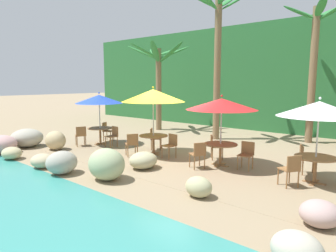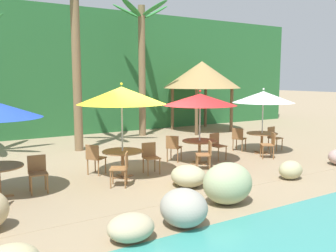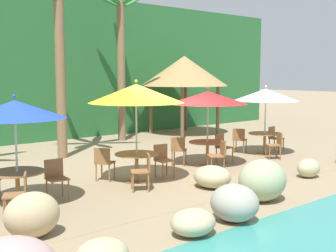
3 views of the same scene
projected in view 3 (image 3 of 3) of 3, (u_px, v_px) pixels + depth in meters
The scene contains 26 objects.
ground_plane at pixel (162, 176), 12.01m from camera, with size 120.00×120.00×0.00m, color #937F60.
terrace_deck at pixel (162, 175), 12.01m from camera, with size 18.00×5.20×0.01m.
foliage_backdrop at pixel (25, 68), 18.50m from camera, with size 28.00×2.40×6.00m.
rock_seawall at pixel (192, 200), 8.40m from camera, with size 17.12×3.16×0.90m.
umbrella_blue at pixel (15, 109), 8.95m from camera, with size 2.05×2.05×2.31m.
dining_table_blue at pixel (17, 177), 9.11m from camera, with size 1.10×1.10×0.74m.
chair_blue_seaward at pixel (56, 176), 9.68m from camera, with size 0.46×0.46×0.87m.
chair_blue_left at pixel (20, 192), 8.33m from camera, with size 0.57×0.56×0.87m.
umbrella_yellow at pixel (136, 93), 11.01m from camera, with size 2.38×2.38×2.59m.
dining_table_yellow at pixel (137, 158), 11.20m from camera, with size 1.10×1.10×0.74m.
chair_yellow_seaward at pixel (163, 158), 11.76m from camera, with size 0.46×0.47×0.87m.
chair_yellow_inland at pixel (104, 161), 11.33m from camera, with size 0.59×0.59×0.87m.
chair_yellow_left at pixel (144, 169), 10.39m from camera, with size 0.58×0.58×0.87m.
umbrella_red at pixel (208, 98), 13.00m from camera, with size 2.31×2.31×2.34m.
dining_table_red at pixel (207, 146), 13.16m from camera, with size 1.10×1.10×0.74m.
chair_red_seaward at pixel (222, 146), 13.85m from camera, with size 0.46×0.47×0.87m.
chair_red_inland at pixel (179, 149), 13.25m from camera, with size 0.60×0.59×0.87m.
chair_red_left at pixel (219, 154), 12.36m from camera, with size 0.58×0.57×0.87m.
umbrella_white at pixel (266, 95), 14.93m from camera, with size 2.18×2.18×2.35m.
dining_table_white at pixel (265, 137), 15.09m from camera, with size 1.10×1.10×0.74m.
chair_white_seaward at pixel (274, 137), 15.80m from camera, with size 0.48×0.48×0.87m.
chair_white_inland at pixel (239, 139), 15.35m from camera, with size 0.57×0.57×0.87m.
chair_white_left at pixel (276, 143), 14.28m from camera, with size 0.59×0.59×0.87m.
palm_tree_second at pixel (59, 7), 14.07m from camera, with size 3.62×3.59×7.06m.
palm_tree_third at pixel (121, 44), 18.07m from camera, with size 2.74×2.77×6.14m.
palapa_hut at pixel (184, 71), 20.24m from camera, with size 3.95×3.95×3.56m.
Camera 3 is at (-7.49, -9.09, 2.70)m, focal length 47.67 mm.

